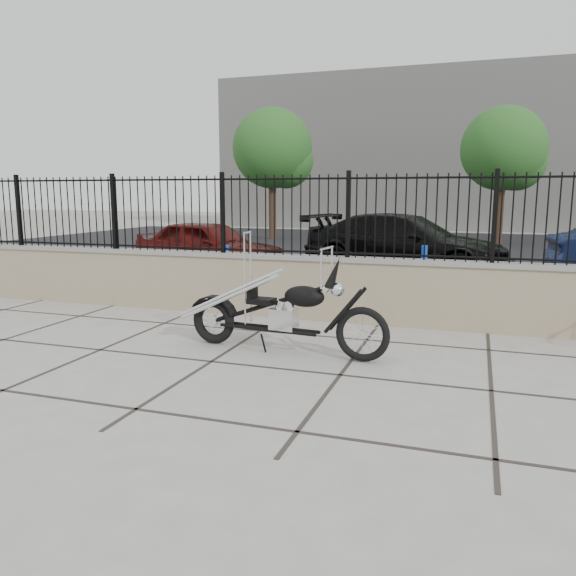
{
  "coord_description": "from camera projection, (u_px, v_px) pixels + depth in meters",
  "views": [
    {
      "loc": [
        2.78,
        -5.54,
        1.9
      ],
      "look_at": [
        0.6,
        0.94,
        0.73
      ],
      "focal_mm": 35.0,
      "sensor_mm": 36.0,
      "label": 1
    }
  ],
  "objects": [
    {
      "name": "bollard_b",
      "position": [
        424.0,
        271.0,
        10.25
      ],
      "size": [
        0.13,
        0.13,
        0.95
      ],
      "primitive_type": "cylinder",
      "rotation": [
        0.0,
        0.0,
        -0.12
      ],
      "color": "#0D26C4",
      "rests_on": "ground_plane"
    },
    {
      "name": "parking_lot",
      "position": [
        384.0,
        252.0,
        18.05
      ],
      "size": [
        30.0,
        30.0,
        0.0
      ],
      "primitive_type": "plane",
      "color": "black",
      "rests_on": "ground"
    },
    {
      "name": "bollard_a",
      "position": [
        227.0,
        267.0,
        11.05
      ],
      "size": [
        0.13,
        0.13,
        0.88
      ],
      "primitive_type": "cylinder",
      "rotation": [
        0.0,
        0.0,
        0.32
      ],
      "color": "#0B21A5",
      "rests_on": "ground_plane"
    },
    {
      "name": "iron_fence",
      "position": [
        283.0,
        215.0,
        8.45
      ],
      "size": [
        14.0,
        0.08,
        1.2
      ],
      "primitive_type": "cube",
      "color": "black",
      "rests_on": "retaining_wall"
    },
    {
      "name": "car_red",
      "position": [
        208.0,
        246.0,
        13.36
      ],
      "size": [
        3.94,
        2.19,
        1.27
      ],
      "primitive_type": "imported",
      "rotation": [
        0.0,
        0.0,
        1.38
      ],
      "color": "#4B0C0A",
      "rests_on": "parking_lot"
    },
    {
      "name": "tree_left",
      "position": [
        272.0,
        145.0,
        22.66
      ],
      "size": [
        3.22,
        3.22,
        5.44
      ],
      "rotation": [
        0.0,
        0.0,
        -0.21
      ],
      "color": "#382619",
      "rests_on": "ground_plane"
    },
    {
      "name": "retaining_wall",
      "position": [
        283.0,
        286.0,
        8.63
      ],
      "size": [
        14.0,
        0.36,
        0.96
      ],
      "primitive_type": "cube",
      "color": "gray",
      "rests_on": "ground_plane"
    },
    {
      "name": "background_building",
      "position": [
        427.0,
        153.0,
        30.46
      ],
      "size": [
        22.0,
        6.0,
        8.0
      ],
      "primitive_type": "cube",
      "color": "beige",
      "rests_on": "ground_plane"
    },
    {
      "name": "car_black",
      "position": [
        405.0,
        244.0,
        13.14
      ],
      "size": [
        5.18,
        3.11,
        1.41
      ],
      "primitive_type": "imported",
      "rotation": [
        0.0,
        0.0,
        1.32
      ],
      "color": "black",
      "rests_on": "parking_lot"
    },
    {
      "name": "chopper_motorcycle",
      "position": [
        280.0,
        292.0,
        6.66
      ],
      "size": [
        2.47,
        0.66,
        1.46
      ],
      "primitive_type": null,
      "rotation": [
        0.0,
        0.0,
        -0.09
      ],
      "color": "black",
      "rests_on": "ground_plane"
    },
    {
      "name": "tree_right",
      "position": [
        504.0,
        145.0,
        20.52
      ],
      "size": [
        3.07,
        3.07,
        5.18
      ],
      "rotation": [
        0.0,
        0.0,
        -0.36
      ],
      "color": "#382619",
      "rests_on": "ground_plane"
    },
    {
      "name": "ground_plane",
      "position": [
        211.0,
        362.0,
        6.37
      ],
      "size": [
        90.0,
        90.0,
        0.0
      ],
      "primitive_type": "plane",
      "color": "#99968E",
      "rests_on": "ground"
    }
  ]
}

